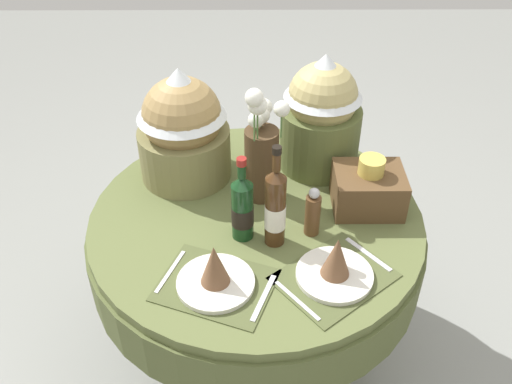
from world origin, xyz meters
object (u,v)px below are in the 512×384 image
(dining_table, at_px, (256,246))
(gift_tub_back_right, at_px, (322,109))
(place_setting_right, at_px, (335,267))
(place_setting_left, at_px, (215,275))
(pepper_mill, at_px, (313,213))
(wine_bottle_left, at_px, (275,207))
(wine_bottle_centre, at_px, (242,207))
(gift_tub_back_left, at_px, (182,122))
(woven_basket_side_right, at_px, (368,188))
(flower_vase, at_px, (261,150))

(dining_table, height_order, gift_tub_back_right, gift_tub_back_right)
(place_setting_right, distance_m, gift_tub_back_right, 0.65)
(place_setting_left, relative_size, pepper_mill, 2.21)
(wine_bottle_left, distance_m, wine_bottle_centre, 0.11)
(gift_tub_back_left, bearing_deg, gift_tub_back_right, 7.20)
(woven_basket_side_right, bearing_deg, wine_bottle_left, -151.18)
(place_setting_right, distance_m, woven_basket_side_right, 0.38)
(pepper_mill, bearing_deg, place_setting_right, -75.64)
(gift_tub_back_left, height_order, gift_tub_back_right, gift_tub_back_right)
(dining_table, height_order, place_setting_left, place_setting_left)
(place_setting_right, height_order, gift_tub_back_left, gift_tub_back_left)
(wine_bottle_left, bearing_deg, flower_vase, 99.41)
(wine_bottle_centre, height_order, pepper_mill, wine_bottle_centre)
(flower_vase, xyz_separation_m, wine_bottle_left, (0.04, -0.25, -0.05))
(place_setting_left, height_order, woven_basket_side_right, woven_basket_side_right)
(place_setting_right, relative_size, woven_basket_side_right, 1.77)
(flower_vase, relative_size, woven_basket_side_right, 1.92)
(pepper_mill, bearing_deg, gift_tub_back_right, 81.74)
(dining_table, distance_m, pepper_mill, 0.31)
(woven_basket_side_right, bearing_deg, flower_vase, 170.00)
(pepper_mill, distance_m, woven_basket_side_right, 0.25)
(place_setting_left, relative_size, wine_bottle_left, 1.09)
(place_setting_right, bearing_deg, wine_bottle_left, 137.19)
(dining_table, bearing_deg, flower_vase, 80.64)
(place_setting_left, height_order, pepper_mill, pepper_mill)
(wine_bottle_left, relative_size, gift_tub_back_right, 0.81)
(flower_vase, bearing_deg, place_setting_left, -107.88)
(wine_bottle_centre, xyz_separation_m, gift_tub_back_left, (-0.22, 0.35, 0.11))
(flower_vase, relative_size, wine_bottle_centre, 1.48)
(gift_tub_back_left, bearing_deg, wine_bottle_left, -49.71)
(place_setting_left, distance_m, wine_bottle_left, 0.29)
(wine_bottle_centre, xyz_separation_m, gift_tub_back_right, (0.29, 0.42, 0.12))
(wine_bottle_centre, xyz_separation_m, pepper_mill, (0.23, 0.01, -0.04))
(gift_tub_back_left, height_order, woven_basket_side_right, gift_tub_back_left)
(wine_bottle_left, xyz_separation_m, gift_tub_back_left, (-0.33, 0.38, 0.08))
(pepper_mill, xyz_separation_m, woven_basket_side_right, (0.21, 0.14, -0.01))
(place_setting_right, height_order, wine_bottle_left, wine_bottle_left)
(place_setting_right, distance_m, wine_bottle_left, 0.26)
(dining_table, distance_m, woven_basket_side_right, 0.46)
(wine_bottle_left, distance_m, woven_basket_side_right, 0.39)
(place_setting_right, bearing_deg, wine_bottle_centre, 145.49)
(dining_table, bearing_deg, wine_bottle_centre, -113.32)
(wine_bottle_centre, xyz_separation_m, woven_basket_side_right, (0.44, 0.15, -0.04))
(wine_bottle_left, bearing_deg, pepper_mill, 19.02)
(dining_table, xyz_separation_m, gift_tub_back_left, (-0.26, 0.25, 0.38))
(dining_table, distance_m, place_setting_right, 0.43)
(dining_table, relative_size, flower_vase, 2.57)
(gift_tub_back_left, xyz_separation_m, gift_tub_back_right, (0.51, 0.06, 0.02))
(place_setting_right, relative_size, gift_tub_back_left, 0.97)
(pepper_mill, bearing_deg, place_setting_left, -142.31)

